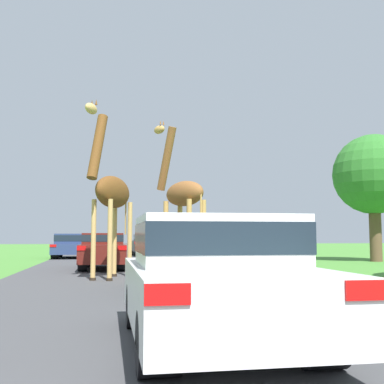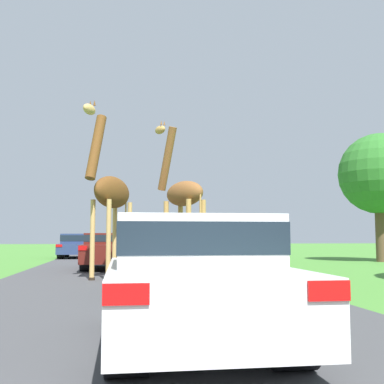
% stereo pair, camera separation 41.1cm
% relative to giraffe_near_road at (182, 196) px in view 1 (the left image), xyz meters
% --- Properties ---
extents(road, '(7.82, 120.00, 0.00)m').
position_rel_giraffe_near_road_xyz_m(road, '(-1.62, 15.31, -2.60)').
color(road, '#424244').
rests_on(road, ground).
extents(giraffe_near_road, '(1.69, 2.56, 5.41)m').
position_rel_giraffe_near_road_xyz_m(giraffe_near_road, '(0.00, 0.00, 0.00)').
color(giraffe_near_road, tan).
rests_on(giraffe_near_road, ground).
extents(giraffe_companion, '(1.61, 2.70, 5.16)m').
position_rel_giraffe_near_road_xyz_m(giraffe_companion, '(-2.33, -1.04, 0.02)').
color(giraffe_companion, tan).
rests_on(giraffe_companion, ground).
extents(car_lead_maroon, '(1.98, 4.08, 1.52)m').
position_rel_giraffe_near_road_xyz_m(car_lead_maroon, '(-1.13, -10.08, -1.81)').
color(car_lead_maroon, silver).
rests_on(car_lead_maroon, ground).
extents(car_queue_right, '(1.96, 4.06, 1.42)m').
position_rel_giraffe_near_road_xyz_m(car_queue_right, '(-4.55, 13.52, -1.85)').
color(car_queue_right, navy).
rests_on(car_queue_right, ground).
extents(car_queue_left, '(1.71, 4.54, 1.39)m').
position_rel_giraffe_near_road_xyz_m(car_queue_left, '(-2.60, 3.62, -1.85)').
color(car_queue_left, '#561914').
rests_on(car_queue_left, ground).
extents(car_far_ahead, '(1.96, 4.14, 1.39)m').
position_rel_giraffe_near_road_xyz_m(car_far_ahead, '(0.19, 16.36, -1.84)').
color(car_far_ahead, black).
rests_on(car_far_ahead, ground).
extents(car_verge_right, '(1.89, 4.52, 1.41)m').
position_rel_giraffe_near_road_xyz_m(car_verge_right, '(0.79, 7.74, -1.85)').
color(car_verge_right, silver).
rests_on(car_verge_right, ground).
extents(car_rear_follower, '(1.73, 4.54, 1.28)m').
position_rel_giraffe_near_road_xyz_m(car_rear_follower, '(-0.55, -4.40, -1.91)').
color(car_rear_follower, '#144C28').
rests_on(car_rear_follower, ground).
extents(tree_right_cluster, '(4.10, 4.10, 6.50)m').
position_rel_giraffe_near_road_xyz_m(tree_right_cluster, '(10.99, 6.75, 1.80)').
color(tree_right_cluster, brown).
rests_on(tree_right_cluster, ground).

